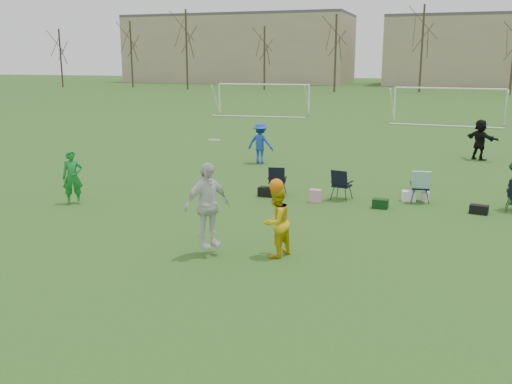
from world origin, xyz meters
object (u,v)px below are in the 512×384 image
at_px(goal_left, 263,91).
at_px(center_contest, 237,212).
at_px(fielder_blue, 260,143).
at_px(goal_mid, 449,95).
at_px(fielder_green_near, 73,177).
at_px(fielder_black, 480,140).

bearing_deg(goal_left, center_contest, -78.06).
bearing_deg(fielder_blue, goal_mid, -108.61).
distance_m(fielder_green_near, fielder_blue, 9.07).
xyz_separation_m(fielder_green_near, fielder_black, (12.07, 12.39, 0.06)).
bearing_deg(fielder_black, fielder_green_near, 89.23).
xyz_separation_m(fielder_black, goal_left, (-15.45, 16.85, 1.03)).
distance_m(center_contest, goal_mid, 30.38).
distance_m(fielder_blue, goal_left, 21.80).
relative_size(goal_left, goal_mid, 1.00).
height_order(fielder_black, center_contest, center_contest).
bearing_deg(fielder_green_near, fielder_blue, 34.36).
height_order(fielder_blue, center_contest, center_contest).
distance_m(fielder_black, goal_left, 22.88).
xyz_separation_m(fielder_black, goal_mid, (-1.45, 14.85, 1.03)).
bearing_deg(goal_mid, center_contest, -94.00).
xyz_separation_m(fielder_green_near, goal_mid, (10.62, 27.24, 1.09)).
bearing_deg(center_contest, goal_left, 106.94).
relative_size(fielder_green_near, fielder_black, 0.93).
height_order(fielder_blue, fielder_black, fielder_black).
bearing_deg(fielder_black, goal_left, -4.01).
xyz_separation_m(fielder_blue, goal_left, (-6.60, 20.75, 1.06)).
distance_m(center_contest, goal_left, 33.54).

